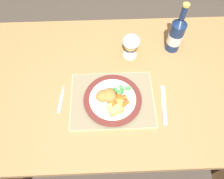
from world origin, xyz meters
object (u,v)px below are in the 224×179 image
at_px(wine_glass, 131,42).
at_px(bottle, 176,34).
at_px(fork, 61,101).
at_px(dinner_plate, 113,100).
at_px(dining_table, 123,90).
at_px(table_knife, 164,108).

relative_size(wine_glass, bottle, 0.49).
relative_size(fork, bottle, 0.50).
distance_m(dinner_plate, wine_glass, 0.28).
bearing_deg(dining_table, wine_glass, 74.17).
height_order(fork, table_knife, table_knife).
height_order(dining_table, bottle, bottle).
height_order(table_knife, wine_glass, wine_glass).
bearing_deg(dining_table, dinner_plate, -116.53).
bearing_deg(dining_table, bottle, 35.88).
bearing_deg(dining_table, fork, -160.34).
height_order(dinner_plate, table_knife, dinner_plate).
distance_m(dinner_plate, bottle, 0.44).
bearing_deg(fork, table_knife, -6.65).
distance_m(fork, bottle, 0.62).
bearing_deg(bottle, dinner_plate, -136.57).
bearing_deg(table_knife, dining_table, 137.26).
relative_size(fork, table_knife, 0.69).
distance_m(dining_table, wine_glass, 0.24).
bearing_deg(wine_glass, dining_table, -105.83).
height_order(dinner_plate, fork, dinner_plate).
xyz_separation_m(fork, bottle, (0.54, 0.29, 0.09)).
distance_m(dining_table, dinner_plate, 0.16).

